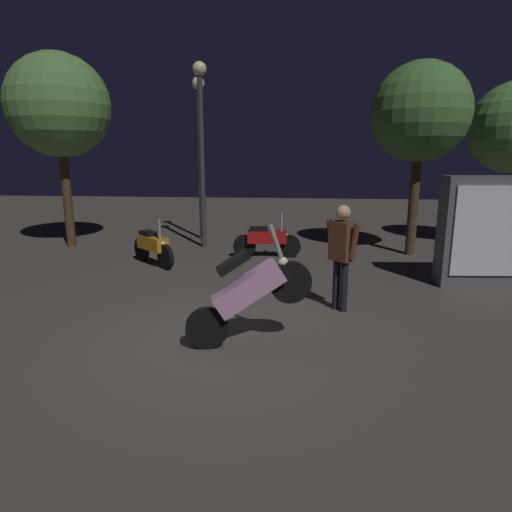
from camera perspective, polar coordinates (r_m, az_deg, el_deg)
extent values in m
plane|color=#4C443D|center=(6.28, -4.52, -10.55)|extent=(40.00, 40.00, 0.00)
cylinder|color=black|center=(5.92, -6.29, -9.15)|extent=(0.57, 0.22, 0.56)
cylinder|color=black|center=(5.84, 4.43, -3.35)|extent=(0.57, 0.22, 0.56)
cube|color=#C68CB7|center=(5.78, -0.95, -4.14)|extent=(1.01, 0.51, 0.76)
cube|color=black|center=(5.66, -2.97, -0.87)|extent=(0.47, 0.33, 0.32)
cylinder|color=gray|center=(5.68, 2.54, 1.87)|extent=(0.21, 0.10, 0.44)
sphere|color=#F2EABF|center=(5.75, 3.50, -0.71)|extent=(0.12, 0.12, 0.12)
cylinder|color=black|center=(10.95, -14.42, 0.87)|extent=(0.48, 0.46, 0.56)
cylinder|color=black|center=(10.00, -11.52, -0.11)|extent=(0.48, 0.46, 0.56)
cube|color=orange|center=(10.43, -13.10, 1.63)|extent=(0.90, 0.87, 0.30)
cube|color=black|center=(10.56, -13.68, 2.85)|extent=(0.49, 0.48, 0.10)
cylinder|color=gray|center=(10.06, -12.25, 3.44)|extent=(0.08, 0.08, 0.45)
sphere|color=#F2EABF|center=(10.03, -11.88, 1.54)|extent=(0.12, 0.12, 0.12)
cylinder|color=black|center=(10.97, -1.48, 1.30)|extent=(0.57, 0.14, 0.56)
cylinder|color=black|center=(10.97, 4.27, 1.26)|extent=(0.57, 0.14, 0.56)
cube|color=#B71414|center=(10.91, 1.40, 2.46)|extent=(0.97, 0.36, 0.30)
cube|color=black|center=(10.88, 0.35, 3.51)|extent=(0.46, 0.27, 0.10)
cylinder|color=gray|center=(10.85, 3.27, 4.40)|extent=(0.06, 0.06, 0.45)
sphere|color=#F2EABF|center=(10.91, 3.77, 2.71)|extent=(0.12, 0.12, 0.12)
cylinder|color=black|center=(7.30, 11.19, -3.85)|extent=(0.12, 0.12, 0.84)
cylinder|color=black|center=(7.40, 10.24, -3.58)|extent=(0.12, 0.12, 0.84)
cube|color=#59331E|center=(7.18, 10.95, 1.88)|extent=(0.42, 0.43, 0.62)
sphere|color=tan|center=(7.11, 11.11, 5.51)|extent=(0.23, 0.23, 0.23)
cylinder|color=#59331E|center=(7.02, 12.46, 1.83)|extent=(0.19, 0.20, 0.57)
cylinder|color=#59331E|center=(7.33, 9.53, 2.41)|extent=(0.19, 0.20, 0.57)
cylinder|color=#38383D|center=(12.05, -6.93, 11.56)|extent=(0.14, 0.14, 4.44)
sphere|color=#F9E59E|center=(12.23, -7.25, 22.68)|extent=(0.36, 0.36, 0.36)
cylinder|color=#38383D|center=(13.31, -7.12, 11.31)|extent=(0.14, 0.14, 4.27)
sphere|color=#F9E59E|center=(13.44, -7.41, 21.05)|extent=(0.36, 0.36, 0.36)
cylinder|color=#4C331E|center=(13.19, -23.02, 7.16)|extent=(0.24, 0.24, 2.79)
sphere|color=#568C42|center=(13.20, -23.94, 17.20)|extent=(2.63, 2.63, 2.63)
cylinder|color=#4C331E|center=(13.83, 29.40, 5.78)|extent=(0.24, 0.24, 2.33)
cylinder|color=#4C331E|center=(11.77, 19.51, 6.51)|extent=(0.24, 0.24, 2.65)
sphere|color=#477A38|center=(11.75, 20.33, 16.91)|extent=(2.33, 2.33, 2.33)
cube|color=#595960|center=(9.52, 27.05, 2.79)|extent=(1.63, 0.61, 2.10)
cube|color=white|center=(9.27, 27.79, 2.79)|extent=(1.34, 0.13, 1.68)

